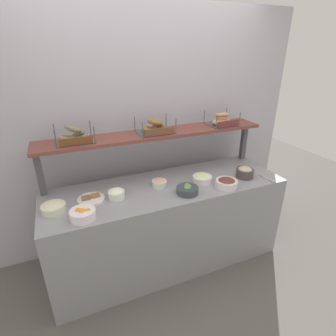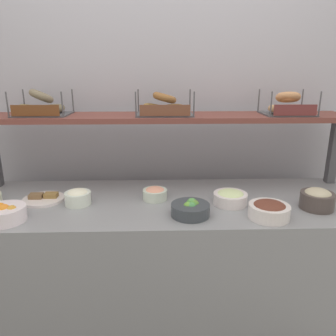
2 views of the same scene
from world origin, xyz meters
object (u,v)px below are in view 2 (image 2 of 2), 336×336
bowl_veggie_mix (191,209)px  bowl_chocolate_spread (269,210)px  bowl_lox_spread (155,193)px  bowl_scallion_spread (230,197)px  bowl_tuna_salad (317,199)px  bowl_cream_cheese (78,197)px  bowl_fruit_salad (5,213)px  bagel_basket_sesame (287,106)px  bagel_basket_poppy (42,107)px  serving_plate_white (44,199)px  bagel_basket_cinnamon_raisin (164,107)px

bowl_veggie_mix → bowl_chocolate_spread: 0.37m
bowl_veggie_mix → bowl_lox_spread: 0.28m
bowl_scallion_spread → bowl_veggie_mix: bearing=-149.2°
bowl_scallion_spread → bowl_lox_spread: 0.41m
bowl_tuna_salad → bowl_cream_cheese: bowl_tuna_salad is taller
bowl_lox_spread → bowl_scallion_spread: bearing=-11.3°
bowl_fruit_salad → bagel_basket_sesame: (1.47, 0.48, 0.44)m
bowl_scallion_spread → bowl_fruit_salad: bearing=-171.1°
bowl_lox_spread → bowl_veggie_mix: bearing=-50.5°
bagel_basket_poppy → bagel_basket_sesame: (1.42, -0.02, -0.00)m
bowl_chocolate_spread → serving_plate_white: bearing=167.7°
bowl_veggie_mix → bowl_cream_cheese: bowl_cream_cheese is taller
bagel_basket_cinnamon_raisin → bowl_chocolate_spread: bearing=-45.0°
bowl_chocolate_spread → bagel_basket_poppy: bearing=157.0°
bowl_veggie_mix → bowl_tuna_salad: bowl_tuna_salad is taller
bowl_cream_cheese → bagel_basket_cinnamon_raisin: 0.70m
bowl_tuna_salad → bagel_basket_cinnamon_raisin: bagel_basket_cinnamon_raisin is taller
bagel_basket_sesame → bagel_basket_cinnamon_raisin: bearing=179.4°
bowl_cream_cheese → bagel_basket_sesame: size_ratio=0.49×
bowl_veggie_mix → serving_plate_white: size_ratio=0.85×
bagel_basket_cinnamon_raisin → bagel_basket_sesame: same height
bowl_lox_spread → serving_plate_white: size_ratio=0.60×
bowl_scallion_spread → bowl_chocolate_spread: (0.15, -0.17, 0.00)m
bowl_lox_spread → bagel_basket_poppy: 0.83m
bowl_scallion_spread → serving_plate_white: bowl_scallion_spread is taller
bowl_fruit_salad → bowl_lox_spread: bearing=19.8°
bowl_veggie_mix → bowl_tuna_salad: 0.66m
bowl_lox_spread → serving_plate_white: bowl_lox_spread is taller
serving_plate_white → bagel_basket_poppy: bagel_basket_poppy is taller
bagel_basket_cinnamon_raisin → bowl_fruit_salad: bearing=-147.0°
bowl_lox_spread → bagel_basket_cinnamon_raisin: 0.51m
bowl_scallion_spread → bagel_basket_sesame: size_ratio=0.64×
bowl_veggie_mix → bagel_basket_poppy: bagel_basket_poppy is taller
bowl_veggie_mix → serving_plate_white: bowl_veggie_mix is taller
bowl_tuna_salad → serving_plate_white: 1.44m
bowl_fruit_salad → bowl_tuna_salad: bowl_tuna_salad is taller
bowl_lox_spread → bowl_tuna_salad: bearing=-10.2°
bowl_scallion_spread → bagel_basket_poppy: bearing=162.3°
bowl_lox_spread → bagel_basket_cinnamon_raisin: (0.06, 0.24, 0.44)m
bowl_scallion_spread → serving_plate_white: (-1.00, 0.08, -0.03)m
bowl_chocolate_spread → serving_plate_white: (-1.15, 0.25, -0.03)m
bowl_cream_cheese → bagel_basket_sesame: bagel_basket_sesame is taller
bowl_fruit_salad → bagel_basket_poppy: 0.67m
bowl_cream_cheese → bowl_scallion_spread: bearing=-1.6°
bowl_cream_cheese → bowl_lox_spread: size_ratio=1.02×
bowl_lox_spread → serving_plate_white: (-0.61, -0.00, -0.02)m
bowl_tuna_salad → serving_plate_white: bearing=174.1°
bowl_veggie_mix → bowl_tuna_salad: size_ratio=1.12×
bowl_fruit_salad → bowl_veggie_mix: bowl_fruit_salad is taller
bowl_veggie_mix → bowl_chocolate_spread: size_ratio=0.96×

